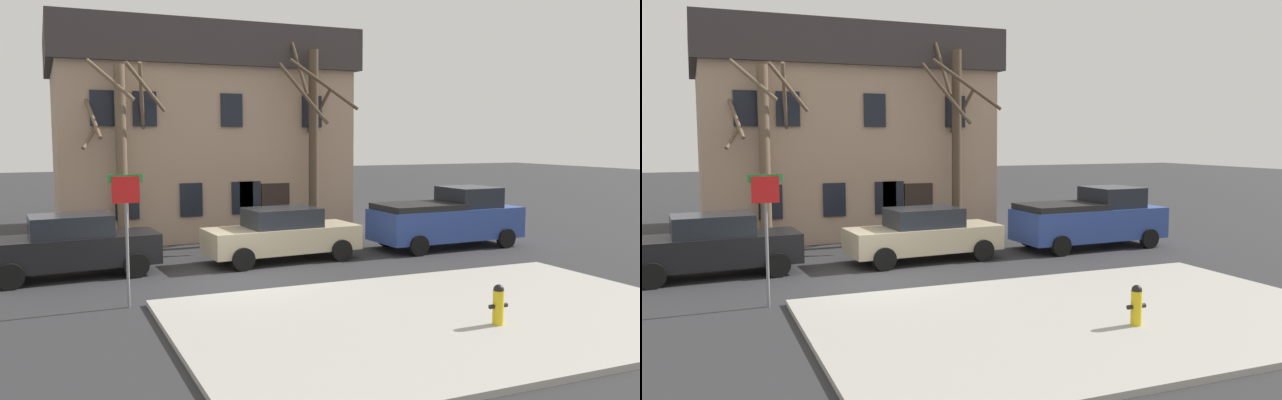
% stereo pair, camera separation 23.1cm
% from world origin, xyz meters
% --- Properties ---
extents(ground_plane, '(120.00, 120.00, 0.00)m').
position_xyz_m(ground_plane, '(0.00, 0.00, 0.00)').
color(ground_plane, '#2D2D30').
extents(sidewalk_slab, '(11.43, 7.43, 0.12)m').
position_xyz_m(sidewalk_slab, '(3.19, -5.12, 0.06)').
color(sidewalk_slab, '#A8A59E').
rests_on(sidewalk_slab, ground_plane).
extents(building_main, '(11.36, 8.89, 7.98)m').
position_xyz_m(building_main, '(1.34, 10.86, 4.06)').
color(building_main, tan).
rests_on(building_main, ground_plane).
extents(tree_bare_near, '(2.81, 2.80, 6.34)m').
position_xyz_m(tree_bare_near, '(-2.14, 6.12, 3.46)').
color(tree_bare_near, brown).
rests_on(tree_bare_near, ground_plane).
extents(tree_bare_mid, '(2.59, 2.16, 7.33)m').
position_xyz_m(tree_bare_mid, '(4.70, 5.85, 3.82)').
color(tree_bare_mid, '#4C3D2D').
rests_on(tree_bare_mid, ground_plane).
extents(car_black_sedan, '(4.69, 2.21, 1.73)m').
position_xyz_m(car_black_sedan, '(-3.93, 2.48, 0.86)').
color(car_black_sedan, black).
rests_on(car_black_sedan, ground_plane).
extents(car_beige_sedan, '(4.84, 2.23, 1.66)m').
position_xyz_m(car_beige_sedan, '(2.18, 2.38, 0.83)').
color(car_beige_sedan, '#C6B793').
rests_on(car_beige_sedan, ground_plane).
extents(pickup_truck_blue, '(5.36, 2.38, 2.08)m').
position_xyz_m(pickup_truck_blue, '(8.34, 2.44, 1.01)').
color(pickup_truck_blue, '#2D4799').
rests_on(pickup_truck_blue, ground_plane).
extents(fire_hydrant, '(0.42, 0.22, 0.81)m').
position_xyz_m(fire_hydrant, '(3.63, -6.15, 0.54)').
color(fire_hydrant, gold).
rests_on(fire_hydrant, sidewalk_slab).
extents(street_sign_pole, '(0.76, 0.07, 3.02)m').
position_xyz_m(street_sign_pole, '(-2.90, -1.42, 2.10)').
color(street_sign_pole, slate).
rests_on(street_sign_pole, ground_plane).
extents(bicycle_leaning, '(1.72, 0.43, 1.03)m').
position_xyz_m(bicycle_leaning, '(-3.24, 6.37, 0.37)').
color(bicycle_leaning, black).
rests_on(bicycle_leaning, ground_plane).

